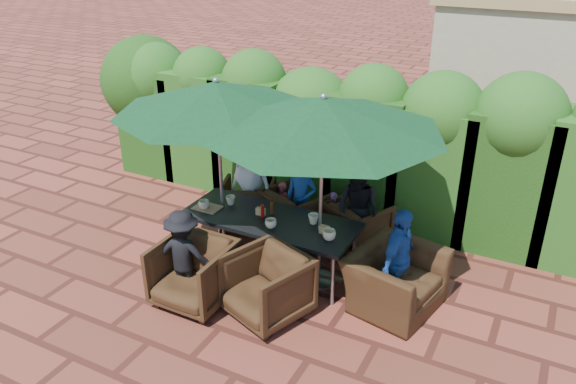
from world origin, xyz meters
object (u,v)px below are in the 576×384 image
at_px(dining_table, 270,223).
at_px(chair_far_mid, 296,211).
at_px(chair_far_left, 247,203).
at_px(chair_end_right, 396,271).
at_px(chair_near_left, 193,271).
at_px(chair_far_right, 357,223).
at_px(umbrella_left, 216,97).
at_px(umbrella_right, 323,115).
at_px(chair_near_right, 266,283).

bearing_deg(dining_table, chair_far_mid, 95.39).
bearing_deg(chair_far_left, chair_end_right, 141.91).
bearing_deg(chair_far_mid, chair_near_left, 101.99).
bearing_deg(dining_table, chair_far_right, 52.56).
distance_m(chair_far_mid, chair_end_right, 2.00).
height_order(umbrella_left, chair_far_right, umbrella_left).
bearing_deg(chair_far_right, chair_end_right, 154.30).
relative_size(dining_table, chair_far_left, 2.90).
distance_m(umbrella_right, chair_near_right, 2.01).
relative_size(umbrella_right, chair_near_left, 3.27).
height_order(dining_table, chair_near_left, chair_near_left).
bearing_deg(chair_far_mid, chair_far_left, 27.13).
relative_size(chair_far_mid, chair_near_left, 0.95).
xyz_separation_m(umbrella_left, umbrella_right, (1.46, -0.05, 0.00)).
relative_size(dining_table, chair_near_left, 2.62).
xyz_separation_m(chair_far_mid, chair_near_right, (0.52, -1.79, 0.02)).
distance_m(chair_near_right, chair_end_right, 1.52).
height_order(chair_near_left, chair_near_right, chair_near_left).
bearing_deg(chair_near_right, dining_table, 136.91).
xyz_separation_m(dining_table, chair_near_left, (-0.46, -1.04, -0.24)).
bearing_deg(chair_near_left, umbrella_left, 105.53).
xyz_separation_m(umbrella_right, chair_far_right, (0.12, 1.02, -1.83)).
bearing_deg(chair_near_right, chair_far_mid, 126.58).
bearing_deg(chair_near_right, umbrella_right, 94.53).
bearing_deg(chair_near_right, chair_near_left, -148.69).
xyz_separation_m(chair_near_left, chair_near_right, (0.90, 0.17, -0.00)).
bearing_deg(umbrella_left, chair_far_left, 96.87).
distance_m(umbrella_right, chair_end_right, 2.01).
distance_m(dining_table, chair_near_left, 1.17).
xyz_separation_m(umbrella_right, chair_end_right, (1.00, -0.04, -1.75)).
distance_m(chair_far_left, chair_end_right, 2.69).
height_order(umbrella_left, chair_far_mid, umbrella_left).
bearing_deg(chair_near_right, chair_far_left, 147.17).
bearing_deg(chair_far_mid, chair_near_right, 129.02).
xyz_separation_m(dining_table, chair_end_right, (1.68, -0.01, -0.21)).
xyz_separation_m(chair_far_left, chair_near_left, (0.40, -1.90, 0.04)).
xyz_separation_m(umbrella_left, chair_far_mid, (0.68, 0.84, -1.80)).
xyz_separation_m(umbrella_right, chair_far_mid, (-0.78, 0.89, -1.80)).
distance_m(dining_table, chair_far_mid, 0.96).
height_order(chair_near_left, chair_end_right, chair_end_right).
bearing_deg(chair_near_left, chair_far_right, 59.05).
xyz_separation_m(umbrella_right, chair_near_right, (-0.25, -0.90, -1.79)).
bearing_deg(chair_far_left, chair_far_mid, 165.15).
xyz_separation_m(chair_far_right, chair_end_right, (0.88, -1.06, 0.09)).
bearing_deg(chair_end_right, umbrella_right, 99.89).
relative_size(umbrella_right, chair_far_left, 3.61).
xyz_separation_m(dining_table, chair_far_left, (-0.86, 0.86, -0.28)).
relative_size(dining_table, chair_end_right, 2.12).
bearing_deg(chair_end_right, chair_near_right, 136.60).
xyz_separation_m(umbrella_right, chair_far_left, (-1.55, 0.83, -1.82)).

